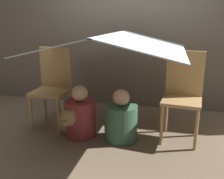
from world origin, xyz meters
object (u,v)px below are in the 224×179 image
at_px(chair_right, 183,92).
at_px(person_front, 81,116).
at_px(chair_left, 53,84).
at_px(dog, 72,122).
at_px(person_second, 121,120).

relative_size(chair_right, person_front, 1.63).
xyz_separation_m(chair_left, chair_right, (1.55, -0.00, 0.00)).
distance_m(person_front, dog, 0.11).
height_order(person_second, dog, person_second).
bearing_deg(chair_left, person_front, -26.53).
bearing_deg(dog, person_front, 37.03).
distance_m(chair_left, chair_right, 1.55).
bearing_deg(dog, person_second, 6.39).
distance_m(chair_left, person_second, 0.97).
relative_size(chair_left, person_second, 1.68).
distance_m(chair_left, dog, 0.57).
xyz_separation_m(chair_right, dog, (-1.19, -0.27, -0.35)).
bearing_deg(chair_left, chair_right, -0.25).
distance_m(person_front, person_second, 0.47).
bearing_deg(person_front, person_second, 0.37).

